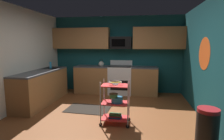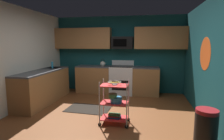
{
  "view_description": "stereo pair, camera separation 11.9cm",
  "coord_description": "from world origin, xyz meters",
  "px_view_note": "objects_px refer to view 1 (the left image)",
  "views": [
    {
      "loc": [
        0.84,
        -3.9,
        1.66
      ],
      "look_at": [
        0.17,
        0.31,
        1.05
      ],
      "focal_mm": 29.3,
      "sensor_mm": 36.0,
      "label": 1
    },
    {
      "loc": [
        0.96,
        -3.88,
        1.66
      ],
      "look_at": [
        0.17,
        0.31,
        1.05
      ],
      "focal_mm": 29.3,
      "sensor_mm": 36.0,
      "label": 2
    }
  ],
  "objects_px": {
    "oven_range": "(120,79)",
    "dish_soap_bottle": "(50,65)",
    "book_stack": "(115,116)",
    "kettle": "(101,64)",
    "mixing_bowl_large": "(117,100)",
    "fruit_bowl": "(115,83)",
    "rolling_cart": "(115,103)",
    "mixing_bowl_small": "(114,95)",
    "trash_can": "(207,129)",
    "microwave": "(121,43)"
  },
  "relations": [
    {
      "from": "trash_can",
      "to": "dish_soap_bottle",
      "type": "bearing_deg",
      "value": 149.53
    },
    {
      "from": "fruit_bowl",
      "to": "book_stack",
      "type": "height_order",
      "value": "fruit_bowl"
    },
    {
      "from": "fruit_bowl",
      "to": "mixing_bowl_large",
      "type": "bearing_deg",
      "value": -0.0
    },
    {
      "from": "fruit_bowl",
      "to": "kettle",
      "type": "xyz_separation_m",
      "value": [
        -0.82,
        2.39,
        0.12
      ]
    },
    {
      "from": "kettle",
      "to": "dish_soap_bottle",
      "type": "height_order",
      "value": "kettle"
    },
    {
      "from": "mixing_bowl_large",
      "to": "book_stack",
      "type": "bearing_deg",
      "value": 180.0
    },
    {
      "from": "rolling_cart",
      "to": "mixing_bowl_small",
      "type": "bearing_deg",
      "value": -128.93
    },
    {
      "from": "mixing_bowl_small",
      "to": "microwave",
      "type": "bearing_deg",
      "value": 93.18
    },
    {
      "from": "microwave",
      "to": "book_stack",
      "type": "distance_m",
      "value": 2.93
    },
    {
      "from": "fruit_bowl",
      "to": "book_stack",
      "type": "bearing_deg",
      "value": -45.0
    },
    {
      "from": "microwave",
      "to": "dish_soap_bottle",
      "type": "relative_size",
      "value": 3.5
    },
    {
      "from": "oven_range",
      "to": "dish_soap_bottle",
      "type": "relative_size",
      "value": 5.5
    },
    {
      "from": "rolling_cart",
      "to": "mixing_bowl_large",
      "type": "height_order",
      "value": "rolling_cart"
    },
    {
      "from": "rolling_cart",
      "to": "dish_soap_bottle",
      "type": "relative_size",
      "value": 4.57
    },
    {
      "from": "mixing_bowl_large",
      "to": "fruit_bowl",
      "type": "bearing_deg",
      "value": 180.0
    },
    {
      "from": "rolling_cart",
      "to": "dish_soap_bottle",
      "type": "xyz_separation_m",
      "value": [
        -2.22,
        1.56,
        0.57
      ]
    },
    {
      "from": "mixing_bowl_large",
      "to": "dish_soap_bottle",
      "type": "xyz_separation_m",
      "value": [
        -2.26,
        1.56,
        0.5
      ]
    },
    {
      "from": "oven_range",
      "to": "book_stack",
      "type": "relative_size",
      "value": 4.22
    },
    {
      "from": "mixing_bowl_small",
      "to": "book_stack",
      "type": "relative_size",
      "value": 0.7
    },
    {
      "from": "mixing_bowl_small",
      "to": "dish_soap_bottle",
      "type": "xyz_separation_m",
      "value": [
        -2.19,
        1.59,
        0.4
      ]
    },
    {
      "from": "fruit_bowl",
      "to": "dish_soap_bottle",
      "type": "bearing_deg",
      "value": 145.01
    },
    {
      "from": "microwave",
      "to": "mixing_bowl_large",
      "type": "bearing_deg",
      "value": -85.27
    },
    {
      "from": "microwave",
      "to": "rolling_cart",
      "type": "bearing_deg",
      "value": -86.07
    },
    {
      "from": "mixing_bowl_small",
      "to": "trash_can",
      "type": "relative_size",
      "value": 0.28
    },
    {
      "from": "oven_range",
      "to": "mixing_bowl_small",
      "type": "xyz_separation_m",
      "value": [
        0.14,
        -2.43,
        0.14
      ]
    },
    {
      "from": "oven_range",
      "to": "microwave",
      "type": "xyz_separation_m",
      "value": [
        -0.0,
        0.1,
        1.22
      ]
    },
    {
      "from": "fruit_bowl",
      "to": "oven_range",
      "type": "bearing_deg",
      "value": 94.09
    },
    {
      "from": "mixing_bowl_small",
      "to": "dish_soap_bottle",
      "type": "distance_m",
      "value": 2.74
    },
    {
      "from": "book_stack",
      "to": "dish_soap_bottle",
      "type": "relative_size",
      "value": 1.3
    },
    {
      "from": "fruit_bowl",
      "to": "trash_can",
      "type": "xyz_separation_m",
      "value": [
        1.57,
        -0.68,
        -0.55
      ]
    },
    {
      "from": "oven_range",
      "to": "kettle",
      "type": "distance_m",
      "value": 0.83
    },
    {
      "from": "book_stack",
      "to": "dish_soap_bottle",
      "type": "height_order",
      "value": "dish_soap_bottle"
    },
    {
      "from": "microwave",
      "to": "mixing_bowl_large",
      "type": "height_order",
      "value": "microwave"
    },
    {
      "from": "rolling_cart",
      "to": "dish_soap_bottle",
      "type": "bearing_deg",
      "value": 145.01
    },
    {
      "from": "mixing_bowl_large",
      "to": "dish_soap_bottle",
      "type": "height_order",
      "value": "dish_soap_bottle"
    },
    {
      "from": "kettle",
      "to": "trash_can",
      "type": "xyz_separation_m",
      "value": [
        2.39,
        -3.06,
        -0.67
      ]
    },
    {
      "from": "mixing_bowl_small",
      "to": "trash_can",
      "type": "xyz_separation_m",
      "value": [
        1.6,
        -0.64,
        -0.29
      ]
    },
    {
      "from": "oven_range",
      "to": "mixing_bowl_large",
      "type": "relative_size",
      "value": 4.37
    },
    {
      "from": "kettle",
      "to": "microwave",
      "type": "bearing_deg",
      "value": 9.48
    },
    {
      "from": "microwave",
      "to": "book_stack",
      "type": "xyz_separation_m",
      "value": [
        0.17,
        -2.5,
        -1.53
      ]
    },
    {
      "from": "mixing_bowl_small",
      "to": "book_stack",
      "type": "distance_m",
      "value": 0.45
    },
    {
      "from": "book_stack",
      "to": "rolling_cart",
      "type": "bearing_deg",
      "value": 0.0
    },
    {
      "from": "mixing_bowl_small",
      "to": "fruit_bowl",
      "type": "bearing_deg",
      "value": 51.07
    },
    {
      "from": "microwave",
      "to": "mixing_bowl_large",
      "type": "xyz_separation_m",
      "value": [
        0.21,
        -2.5,
        -1.18
      ]
    },
    {
      "from": "book_stack",
      "to": "mixing_bowl_large",
      "type": "bearing_deg",
      "value": 0.0
    },
    {
      "from": "microwave",
      "to": "dish_soap_bottle",
      "type": "distance_m",
      "value": 2.36
    },
    {
      "from": "fruit_bowl",
      "to": "dish_soap_bottle",
      "type": "xyz_separation_m",
      "value": [
        -2.22,
        1.56,
        0.14
      ]
    },
    {
      "from": "oven_range",
      "to": "mixing_bowl_small",
      "type": "height_order",
      "value": "oven_range"
    },
    {
      "from": "oven_range",
      "to": "fruit_bowl",
      "type": "distance_m",
      "value": 2.43
    },
    {
      "from": "oven_range",
      "to": "mixing_bowl_large",
      "type": "xyz_separation_m",
      "value": [
        0.21,
        -2.39,
        0.04
      ]
    }
  ]
}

